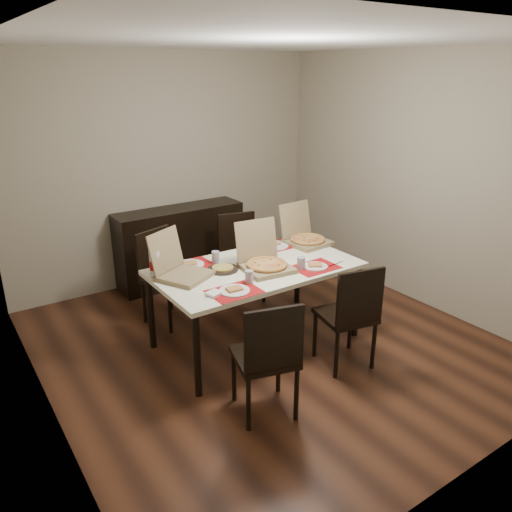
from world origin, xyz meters
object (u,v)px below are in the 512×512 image
at_px(chair_far_right, 240,253).
at_px(pizza_box_center, 265,263).
at_px(dining_table, 256,273).
at_px(sideboard, 181,245).
at_px(chair_far_left, 163,272).
at_px(chair_near_left, 268,355).
at_px(soda_bottle, 155,264).
at_px(chair_near_right, 351,313).
at_px(dip_bowl, 254,256).

height_order(chair_far_right, pizza_box_center, pizza_box_center).
bearing_deg(dining_table, sideboard, 87.64).
xyz_separation_m(sideboard, chair_far_left, (-0.58, -0.80, 0.06)).
xyz_separation_m(dining_table, chair_far_right, (0.42, 0.93, -0.17)).
xyz_separation_m(chair_near_left, soda_bottle, (-0.30, 1.21, 0.36)).
bearing_deg(pizza_box_center, chair_far_left, 118.96).
height_order(dining_table, pizza_box_center, pizza_box_center).
distance_m(chair_near_right, chair_far_right, 1.73).
distance_m(chair_near_left, soda_bottle, 1.30).
xyz_separation_m(sideboard, soda_bottle, (-0.90, -1.41, 0.42)).
height_order(chair_near_right, chair_far_right, same).
bearing_deg(chair_near_right, chair_far_left, 118.52).
bearing_deg(chair_far_right, soda_bottle, -152.29).
xyz_separation_m(sideboard, pizza_box_center, (-0.04, -1.78, 0.36)).
distance_m(chair_far_left, dip_bowl, 0.96).
xyz_separation_m(chair_near_left, chair_near_right, (0.94, 0.15, 0.00)).
distance_m(chair_near_right, pizza_box_center, 0.85).
distance_m(sideboard, dining_table, 1.70).
height_order(sideboard, pizza_box_center, pizza_box_center).
height_order(sideboard, chair_near_left, chair_near_left).
bearing_deg(dining_table, dip_bowl, 60.89).
xyz_separation_m(chair_near_right, pizza_box_center, (-0.37, 0.70, 0.30)).
height_order(dining_table, soda_bottle, soda_bottle).
bearing_deg(chair_far_right, pizza_box_center, -110.91).
distance_m(dip_bowl, soda_bottle, 0.95).
distance_m(chair_near_left, chair_far_right, 2.11).
xyz_separation_m(pizza_box_center, soda_bottle, (-0.87, 0.36, 0.06)).
bearing_deg(dip_bowl, chair_near_right, -73.45).
relative_size(sideboard, dip_bowl, 12.13).
bearing_deg(chair_near_right, sideboard, 97.70).
distance_m(chair_far_right, dip_bowl, 0.84).
height_order(sideboard, chair_near_right, chair_near_right).
distance_m(dining_table, chair_near_right, 0.91).
height_order(dining_table, chair_near_left, chair_near_left).
distance_m(chair_near_left, chair_near_right, 0.95).
bearing_deg(pizza_box_center, sideboard, 88.82).
bearing_deg(chair_near_left, soda_bottle, 103.79).
relative_size(chair_near_right, chair_far_left, 1.00).
distance_m(chair_near_left, pizza_box_center, 1.06).
bearing_deg(chair_near_left, dip_bowl, 60.38).
bearing_deg(chair_far_left, pizza_box_center, -61.04).
relative_size(dining_table, dip_bowl, 14.56).
relative_size(chair_far_right, pizza_box_center, 1.93).
xyz_separation_m(chair_far_left, pizza_box_center, (0.54, -0.98, 0.30)).
bearing_deg(chair_far_left, soda_bottle, -117.90).
distance_m(sideboard, chair_far_right, 0.83).
bearing_deg(chair_far_right, dip_bowl, -113.12).
relative_size(chair_near_left, soda_bottle, 3.34).
distance_m(dining_table, soda_bottle, 0.90).
xyz_separation_m(dining_table, soda_bottle, (-0.83, 0.27, 0.18)).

